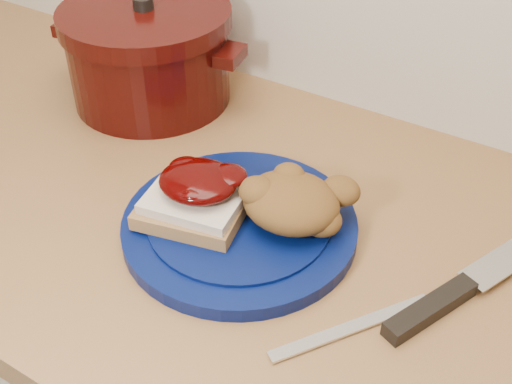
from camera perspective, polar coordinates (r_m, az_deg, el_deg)
The scene contains 7 objects.
plate at distance 0.75m, azimuth -1.46°, elevation -3.01°, with size 0.27×0.27×0.02m, color #040F41.
sandwich at distance 0.73m, azimuth -5.35°, elevation -0.26°, with size 0.14×0.12×0.06m.
stuffing_mound at distance 0.72m, azimuth 3.13°, elevation -0.93°, with size 0.11×0.10×0.06m, color brown.
chef_knife at distance 0.71m, azimuth 17.57°, elevation -8.34°, with size 0.15×0.30×0.02m.
butter_knife at distance 0.66m, azimuth 8.52°, elevation -11.80°, with size 0.18×0.01×0.00m, color silver.
dutch_oven at distance 0.98m, azimuth -9.50°, elevation 11.99°, with size 0.30×0.29×0.16m.
pepper_grinder at distance 1.07m, azimuth -11.04°, elevation 13.80°, with size 0.07×0.07×0.13m.
Camera 1 is at (0.30, 1.01, 1.41)m, focal length 45.00 mm.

